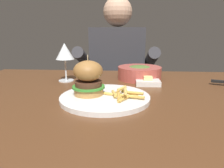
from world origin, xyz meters
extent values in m
cube|color=#56331C|center=(0.00, 0.00, 0.72)|extent=(1.31, 0.87, 0.04)
cylinder|color=#56331C|center=(-0.59, 0.37, 0.35)|extent=(0.06, 0.06, 0.70)
cylinder|color=#56331C|center=(0.59, 0.37, 0.35)|extent=(0.06, 0.06, 0.70)
cylinder|color=white|center=(-0.01, -0.07, 0.75)|extent=(0.28, 0.28, 0.01)
cylinder|color=#B78447|center=(-0.06, -0.06, 0.77)|extent=(0.09, 0.09, 0.02)
cylinder|color=#38842D|center=(-0.06, -0.06, 0.78)|extent=(0.10, 0.10, 0.01)
cylinder|color=#4C2D1E|center=(-0.06, -0.06, 0.79)|extent=(0.09, 0.09, 0.02)
ellipsoid|color=#9C6A35|center=(-0.06, -0.06, 0.83)|extent=(0.09, 0.09, 0.06)
cylinder|color=#CCB78C|center=(-0.06, -0.06, 0.86)|extent=(0.00, 0.00, 0.05)
cylinder|color=#E0B251|center=(0.02, -0.07, 0.76)|extent=(0.07, 0.03, 0.01)
cylinder|color=gold|center=(0.05, -0.11, 0.76)|extent=(0.05, 0.07, 0.01)
cylinder|color=#E0B251|center=(0.02, -0.08, 0.76)|extent=(0.02, 0.06, 0.01)
cylinder|color=gold|center=(0.08, -0.10, 0.76)|extent=(0.07, 0.03, 0.01)
cylinder|color=#E0B251|center=(0.03, -0.08, 0.76)|extent=(0.02, 0.06, 0.01)
cylinder|color=gold|center=(0.07, -0.05, 0.76)|extent=(0.06, 0.06, 0.01)
cylinder|color=gold|center=(0.03, -0.10, 0.76)|extent=(0.01, 0.06, 0.01)
cylinder|color=#EABC5B|center=(0.04, -0.05, 0.77)|extent=(0.03, 0.05, 0.01)
cylinder|color=#EABC5B|center=(0.05, -0.10, 0.78)|extent=(0.01, 0.06, 0.01)
cylinder|color=gold|center=(0.08, -0.09, 0.77)|extent=(0.05, 0.02, 0.01)
cylinder|color=silver|center=(-0.21, 0.17, 0.74)|extent=(0.07, 0.07, 0.00)
cylinder|color=silver|center=(-0.21, 0.17, 0.79)|extent=(0.01, 0.01, 0.09)
cone|color=silver|center=(-0.21, 0.17, 0.87)|extent=(0.08, 0.08, 0.07)
cube|color=black|center=(0.43, 0.15, 0.76)|extent=(0.06, 0.03, 0.01)
cube|color=white|center=(0.14, 0.13, 0.75)|extent=(0.10, 0.07, 0.02)
cube|color=#F4E58C|center=(0.14, 0.13, 0.77)|extent=(0.03, 0.03, 0.02)
cylinder|color=#B24C42|center=(0.12, 0.24, 0.77)|extent=(0.20, 0.20, 0.06)
ellipsoid|color=#4C662D|center=(0.12, 0.24, 0.79)|extent=(0.11, 0.11, 0.02)
cube|color=#282833|center=(-0.01, 0.71, 0.23)|extent=(0.30, 0.22, 0.46)
cube|color=#333338|center=(-0.01, 0.71, 0.72)|extent=(0.36, 0.20, 0.52)
sphere|color=tan|center=(-0.01, 0.71, 1.08)|extent=(0.19, 0.19, 0.19)
cylinder|color=#333338|center=(-0.23, 0.63, 0.78)|extent=(0.07, 0.34, 0.18)
cylinder|color=#333338|center=(0.21, 0.63, 0.78)|extent=(0.07, 0.34, 0.18)
camera|label=1|loc=(0.06, -0.67, 0.94)|focal=32.00mm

